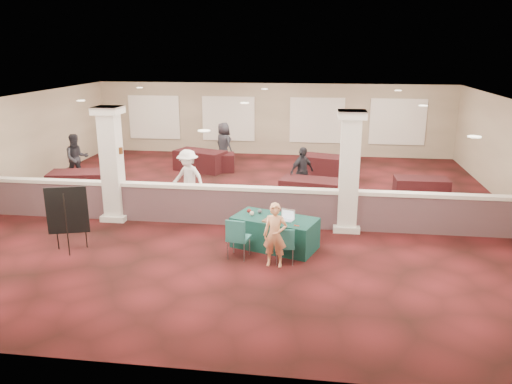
# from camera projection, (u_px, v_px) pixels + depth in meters

# --- Properties ---
(ground) EXTENTS (16.00, 16.00, 0.00)m
(ground) POSITION_uv_depth(u_px,v_px,m) (245.00, 208.00, 15.29)
(ground) COLOR #4B1214
(ground) RESTS_ON ground
(wall_back) EXTENTS (16.00, 0.04, 3.20)m
(wall_back) POSITION_uv_depth(u_px,v_px,m) (272.00, 119.00, 22.45)
(wall_back) COLOR #84735B
(wall_back) RESTS_ON ground
(wall_front) EXTENTS (16.00, 0.04, 3.20)m
(wall_front) POSITION_uv_depth(u_px,v_px,m) (159.00, 272.00, 7.23)
(wall_front) COLOR #84735B
(wall_front) RESTS_ON ground
(ceiling) EXTENTS (16.00, 16.00, 0.02)m
(ceiling) POSITION_uv_depth(u_px,v_px,m) (244.00, 102.00, 14.39)
(ceiling) COLOR silver
(ceiling) RESTS_ON wall_back
(partition_wall) EXTENTS (15.60, 0.28, 1.10)m
(partition_wall) POSITION_uv_depth(u_px,v_px,m) (236.00, 205.00, 13.70)
(partition_wall) COLOR brown
(partition_wall) RESTS_ON ground
(column_left) EXTENTS (0.72, 0.72, 3.20)m
(column_left) POSITION_uv_depth(u_px,v_px,m) (112.00, 163.00, 13.85)
(column_left) COLOR silver
(column_left) RESTS_ON ground
(column_right) EXTENTS (0.72, 0.72, 3.20)m
(column_right) POSITION_uv_depth(u_px,v_px,m) (349.00, 171.00, 13.02)
(column_right) COLOR silver
(column_right) RESTS_ON ground
(sconce_left) EXTENTS (0.12, 0.12, 0.18)m
(sconce_left) POSITION_uv_depth(u_px,v_px,m) (101.00, 150.00, 13.79)
(sconce_left) COLOR brown
(sconce_left) RESTS_ON column_left
(sconce_right) EXTENTS (0.12, 0.12, 0.18)m
(sconce_right) POSITION_uv_depth(u_px,v_px,m) (121.00, 151.00, 13.72)
(sconce_right) COLOR brown
(sconce_right) RESTS_ON column_left
(near_table) EXTENTS (2.21, 1.59, 0.77)m
(near_table) POSITION_uv_depth(u_px,v_px,m) (275.00, 233.00, 12.17)
(near_table) COLOR #0F3830
(near_table) RESTS_ON ground
(conf_chair_main) EXTENTS (0.48, 0.49, 0.87)m
(conf_chair_main) POSITION_uv_depth(u_px,v_px,m) (285.00, 243.00, 11.19)
(conf_chair_main) COLOR #1D5755
(conf_chair_main) RESTS_ON ground
(conf_chair_side) EXTENTS (0.56, 0.56, 0.97)m
(conf_chair_side) POSITION_uv_depth(u_px,v_px,m) (237.00, 235.00, 11.47)
(conf_chair_side) COLOR #1D5755
(conf_chair_side) RESTS_ON ground
(easel_board) EXTENTS (0.92, 0.56, 1.61)m
(easel_board) POSITION_uv_depth(u_px,v_px,m) (67.00, 211.00, 11.74)
(easel_board) COLOR black
(easel_board) RESTS_ON ground
(woman) EXTENTS (0.56, 0.40, 1.47)m
(woman) POSITION_uv_depth(u_px,v_px,m) (275.00, 235.00, 11.05)
(woman) COLOR #E29462
(woman) RESTS_ON ground
(far_table_front_left) EXTENTS (2.17, 1.38, 0.82)m
(far_table_front_left) POSITION_uv_depth(u_px,v_px,m) (81.00, 184.00, 16.43)
(far_table_front_left) COLOR black
(far_table_front_left) RESTS_ON ground
(far_table_front_center) EXTENTS (2.06, 1.30, 0.78)m
(far_table_front_center) POSITION_uv_depth(u_px,v_px,m) (312.00, 191.00, 15.64)
(far_table_front_center) COLOR black
(far_table_front_center) RESTS_ON ground
(far_table_front_right) EXTENTS (1.70, 0.88, 0.68)m
(far_table_front_right) POSITION_uv_depth(u_px,v_px,m) (421.00, 188.00, 16.12)
(far_table_front_right) COLOR black
(far_table_front_right) RESTS_ON ground
(far_table_back_left) EXTENTS (2.20, 1.60, 0.80)m
(far_table_back_left) POSITION_uv_depth(u_px,v_px,m) (200.00, 161.00, 19.79)
(far_table_back_left) COLOR black
(far_table_back_left) RESTS_ON ground
(far_table_back_center) EXTENTS (1.82, 1.12, 0.69)m
(far_table_back_center) POSITION_uv_depth(u_px,v_px,m) (213.00, 162.00, 19.75)
(far_table_back_center) COLOR black
(far_table_back_center) RESTS_ON ground
(far_table_back_right) EXTENTS (2.17, 1.50, 0.80)m
(far_table_back_right) POSITION_uv_depth(u_px,v_px,m) (327.00, 167.00, 18.81)
(far_table_back_right) COLOR black
(far_table_back_right) RESTS_ON ground
(attendee_a) EXTENTS (0.95, 0.89, 1.76)m
(attendee_a) POSITION_uv_depth(u_px,v_px,m) (77.00, 158.00, 17.99)
(attendee_a) COLOR black
(attendee_a) RESTS_ON ground
(attendee_b) EXTENTS (1.24, 0.88, 1.76)m
(attendee_b) POSITION_uv_depth(u_px,v_px,m) (188.00, 178.00, 15.27)
(attendee_b) COLOR silver
(attendee_b) RESTS_ON ground
(attendee_c) EXTENTS (1.00, 1.01, 1.64)m
(attendee_c) POSITION_uv_depth(u_px,v_px,m) (302.00, 172.00, 16.28)
(attendee_c) COLOR black
(attendee_c) RESTS_ON ground
(attendee_d) EXTENTS (0.99, 0.95, 1.80)m
(attendee_d) POSITION_uv_depth(u_px,v_px,m) (224.00, 145.00, 20.36)
(attendee_d) COLOR black
(attendee_d) RESTS_ON ground
(laptop_base) EXTENTS (0.41, 0.34, 0.02)m
(laptop_base) POSITION_uv_depth(u_px,v_px,m) (286.00, 220.00, 11.88)
(laptop_base) COLOR silver
(laptop_base) RESTS_ON near_table
(laptop_screen) EXTENTS (0.33, 0.12, 0.23)m
(laptop_screen) POSITION_uv_depth(u_px,v_px,m) (288.00, 214.00, 11.95)
(laptop_screen) COLOR silver
(laptop_screen) RESTS_ON near_table
(screen_glow) EXTENTS (0.30, 0.11, 0.20)m
(screen_glow) POSITION_uv_depth(u_px,v_px,m) (288.00, 214.00, 11.95)
(screen_glow) COLOR silver
(screen_glow) RESTS_ON near_table
(knitting) EXTENTS (0.50, 0.43, 0.03)m
(knitting) POSITION_uv_depth(u_px,v_px,m) (272.00, 221.00, 11.81)
(knitting) COLOR #B14F1C
(knitting) RESTS_ON near_table
(yarn_cream) EXTENTS (0.12, 0.12, 0.12)m
(yarn_cream) POSITION_uv_depth(u_px,v_px,m) (252.00, 213.00, 12.21)
(yarn_cream) COLOR beige
(yarn_cream) RESTS_ON near_table
(yarn_red) EXTENTS (0.10, 0.10, 0.10)m
(yarn_red) POSITION_uv_depth(u_px,v_px,m) (249.00, 211.00, 12.41)
(yarn_red) COLOR maroon
(yarn_red) RESTS_ON near_table
(yarn_grey) EXTENTS (0.11, 0.11, 0.11)m
(yarn_grey) POSITION_uv_depth(u_px,v_px,m) (260.00, 211.00, 12.36)
(yarn_grey) COLOR #454449
(yarn_grey) RESTS_ON near_table
(scissors) EXTENTS (0.13, 0.07, 0.01)m
(scissors) POSITION_uv_depth(u_px,v_px,m) (297.00, 226.00, 11.52)
(scissors) COLOR red
(scissors) RESTS_ON near_table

